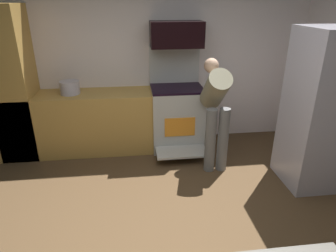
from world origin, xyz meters
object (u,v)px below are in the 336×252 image
object	(u,v)px
refrigerator	(327,111)
person_cook	(215,106)
stock_pot	(70,88)
oven_range	(177,115)
microwave	(176,34)

from	to	relation	value
refrigerator	person_cook	size ratio (longest dim) A/B	1.32
refrigerator	stock_pot	size ratio (longest dim) A/B	6.87
refrigerator	stock_pot	distance (m)	3.36
oven_range	refrigerator	distance (m)	2.04
refrigerator	person_cook	distance (m)	1.31
oven_range	refrigerator	world-z (taller)	refrigerator
oven_range	refrigerator	bearing A→B (deg)	-36.45
stock_pot	refrigerator	bearing A→B (deg)	-20.93
microwave	stock_pot	size ratio (longest dim) A/B	2.70
refrigerator	person_cook	world-z (taller)	refrigerator
person_cook	stock_pot	distance (m)	2.06
refrigerator	stock_pot	bearing A→B (deg)	159.07
microwave	person_cook	size ratio (longest dim) A/B	0.52
refrigerator	person_cook	bearing A→B (deg)	155.38
oven_range	stock_pot	xyz separation A→B (m)	(-1.53, 0.01, 0.48)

